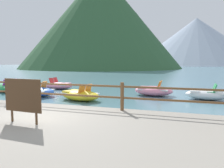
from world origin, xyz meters
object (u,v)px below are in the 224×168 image
pedal_boat_0 (58,85)px  pedal_boat_3 (7,87)px  pedal_boat_2 (153,91)px  pedal_boat_4 (36,91)px  pedal_boat_5 (207,94)px  pedal_boat_1 (80,95)px  sign_board (23,96)px

pedal_boat_0 → pedal_boat_3: 3.45m
pedal_boat_0 → pedal_boat_2: bearing=-8.0°
pedal_boat_0 → pedal_boat_4: 3.47m
pedal_boat_2 → pedal_boat_5: pedal_boat_2 is taller
pedal_boat_1 → pedal_boat_5: pedal_boat_5 is taller
pedal_boat_1 → pedal_boat_3: size_ratio=0.96×
pedal_boat_2 → pedal_boat_3: (-9.66, -1.42, 0.00)m
pedal_boat_2 → pedal_boat_4: size_ratio=0.95×
pedal_boat_1 → pedal_boat_4: bearing=172.5°
pedal_boat_4 → pedal_boat_5: (9.49, 1.84, -0.00)m
pedal_boat_3 → pedal_boat_1: bearing=-12.5°
pedal_boat_5 → pedal_boat_4: bearing=-169.0°
sign_board → pedal_boat_4: sign_board is taller
pedal_boat_2 → pedal_boat_4: (-6.58, -2.39, -0.01)m
pedal_boat_1 → pedal_boat_4: pedal_boat_4 is taller
pedal_boat_3 → pedal_boat_4: size_ratio=1.11×
pedal_boat_2 → pedal_boat_3: same height
pedal_boat_2 → pedal_boat_3: 9.77m
pedal_boat_1 → pedal_boat_0: bearing=134.4°
sign_board → pedal_boat_2: size_ratio=0.51×
pedal_boat_4 → pedal_boat_5: size_ratio=1.07×
pedal_boat_1 → pedal_boat_2: 4.47m
sign_board → pedal_boat_2: bearing=73.8°
sign_board → pedal_boat_1: size_ratio=0.46×
sign_board → pedal_boat_4: bearing=125.1°
pedal_boat_4 → pedal_boat_5: 9.67m
sign_board → pedal_boat_5: 9.45m
sign_board → pedal_boat_3: sign_board is taller
pedal_boat_1 → pedal_boat_2: (3.50, 2.79, 0.02)m
pedal_boat_0 → pedal_boat_5: bearing=-8.8°
pedal_boat_0 → pedal_boat_1: (3.73, -3.82, 0.03)m
sign_board → pedal_boat_2: sign_board is taller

